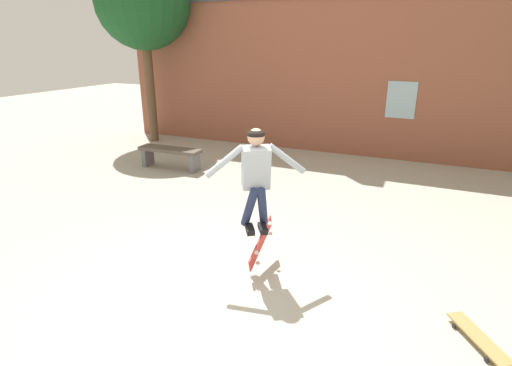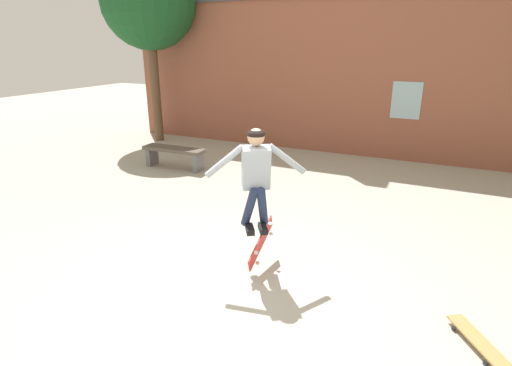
% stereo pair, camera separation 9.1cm
% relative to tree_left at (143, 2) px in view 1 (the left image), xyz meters
% --- Properties ---
extents(ground_plane, '(40.00, 40.00, 0.00)m').
position_rel_tree_left_xyz_m(ground_plane, '(5.79, -6.18, -3.94)').
color(ground_plane, '#B2AD9E').
extents(building_backdrop, '(14.29, 0.52, 5.47)m').
position_rel_tree_left_xyz_m(building_backdrop, '(5.78, 0.97, -1.72)').
color(building_backdrop, '#93513D').
rests_on(building_backdrop, ground_plane).
extents(tree_left, '(2.64, 2.64, 5.29)m').
position_rel_tree_left_xyz_m(tree_left, '(0.00, 0.00, 0.00)').
color(tree_left, brown).
rests_on(tree_left, ground_plane).
extents(park_bench, '(1.57, 0.44, 0.51)m').
position_rel_tree_left_xyz_m(park_bench, '(2.18, -2.23, -3.58)').
color(park_bench, brown).
rests_on(park_bench, ground_plane).
extents(skater, '(1.11, 0.75, 1.35)m').
position_rel_tree_left_xyz_m(skater, '(5.89, -5.53, -2.57)').
color(skater, '#9EA8B2').
extents(skateboard_flipping, '(0.13, 0.87, 0.48)m').
position_rel_tree_left_xyz_m(skateboard_flipping, '(5.93, -5.47, -3.57)').
color(skateboard_flipping, red).
extents(skateboard_resting, '(0.59, 0.75, 0.08)m').
position_rel_tree_left_xyz_m(skateboard_resting, '(8.52, -5.93, -3.87)').
color(skateboard_resting, '#AD894C').
rests_on(skateboard_resting, ground_plane).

